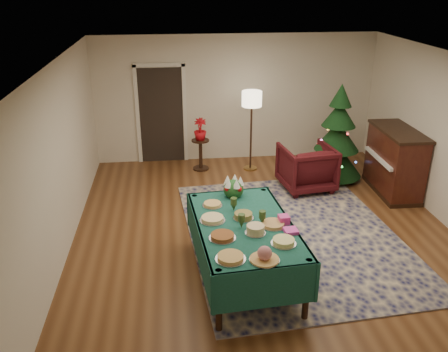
{
  "coord_description": "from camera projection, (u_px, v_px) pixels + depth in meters",
  "views": [
    {
      "loc": [
        -1.4,
        -6.41,
        3.8
      ],
      "look_at": [
        -0.66,
        -0.0,
        1.05
      ],
      "focal_mm": 38.0,
      "sensor_mm": 36.0,
      "label": 1
    }
  ],
  "objects": [
    {
      "name": "goblet_2",
      "position": [
        242.0,
        221.0,
        5.99
      ],
      "size": [
        0.09,
        0.09,
        0.19
      ],
      "color": "#2D471E",
      "rests_on": "buffet_table"
    },
    {
      "name": "platter_3",
      "position": [
        222.0,
        236.0,
        5.77
      ],
      "size": [
        0.34,
        0.34,
        0.06
      ],
      "color": "silver",
      "rests_on": "buffet_table"
    },
    {
      "name": "goblet_1",
      "position": [
        262.0,
        217.0,
        6.07
      ],
      "size": [
        0.09,
        0.09,
        0.19
      ],
      "color": "#2D471E",
      "rests_on": "buffet_table"
    },
    {
      "name": "side_table",
      "position": [
        201.0,
        155.0,
        9.92
      ],
      "size": [
        0.37,
        0.37,
        0.65
      ],
      "color": "black",
      "rests_on": "ground"
    },
    {
      "name": "centerpiece",
      "position": [
        233.0,
        187.0,
        6.83
      ],
      "size": [
        0.3,
        0.3,
        0.34
      ],
      "color": "#1E4C1E",
      "rests_on": "buffet_table"
    },
    {
      "name": "rug",
      "position": [
        292.0,
        234.0,
        7.51
      ],
      "size": [
        3.5,
        4.43,
        0.02
      ],
      "primitive_type": "cube",
      "rotation": [
        0.0,
        0.0,
        0.07
      ],
      "color": "#121646",
      "rests_on": "ground"
    },
    {
      "name": "platter_2",
      "position": [
        284.0,
        242.0,
        5.65
      ],
      "size": [
        0.31,
        0.31,
        0.07
      ],
      "color": "silver",
      "rests_on": "buffet_table"
    },
    {
      "name": "platter_6",
      "position": [
        212.0,
        219.0,
        6.19
      ],
      "size": [
        0.34,
        0.34,
        0.06
      ],
      "color": "silver",
      "rests_on": "buffet_table"
    },
    {
      "name": "armchair",
      "position": [
        307.0,
        165.0,
        8.95
      ],
      "size": [
        1.03,
        0.98,
        0.95
      ],
      "primitive_type": "imported",
      "rotation": [
        0.0,
        0.0,
        3.28
      ],
      "color": "#3F0D12",
      "rests_on": "ground"
    },
    {
      "name": "christmas_tree",
      "position": [
        337.0,
        138.0,
        9.24
      ],
      "size": [
        1.22,
        1.22,
        1.93
      ],
      "color": "black",
      "rests_on": "ground"
    },
    {
      "name": "platter_0",
      "position": [
        231.0,
        258.0,
        5.35
      ],
      "size": [
        0.35,
        0.35,
        0.05
      ],
      "color": "silver",
      "rests_on": "buffet_table"
    },
    {
      "name": "room_shell",
      "position": [
        268.0,
        155.0,
        6.97
      ],
      "size": [
        7.0,
        7.0,
        7.0
      ],
      "color": "#593319",
      "rests_on": "ground"
    },
    {
      "name": "piano",
      "position": [
        395.0,
        162.0,
        8.77
      ],
      "size": [
        0.7,
        1.43,
        1.23
      ],
      "color": "black",
      "rests_on": "ground"
    },
    {
      "name": "floor_lamp",
      "position": [
        252.0,
        104.0,
        9.51
      ],
      "size": [
        0.4,
        0.4,
        1.67
      ],
      "color": "#A57F3F",
      "rests_on": "ground"
    },
    {
      "name": "goblet_0",
      "position": [
        234.0,
        204.0,
        6.42
      ],
      "size": [
        0.09,
        0.09,
        0.19
      ],
      "color": "#2D471E",
      "rests_on": "buffet_table"
    },
    {
      "name": "doorway",
      "position": [
        161.0,
        113.0,
        10.08
      ],
      "size": [
        1.08,
        0.04,
        2.16
      ],
      "color": "black",
      "rests_on": "ground"
    },
    {
      "name": "potted_plant",
      "position": [
        200.0,
        134.0,
        9.74
      ],
      "size": [
        0.25,
        0.45,
        0.25
      ],
      "primitive_type": "imported",
      "color": "#B50C14",
      "rests_on": "side_table"
    },
    {
      "name": "buffet_table",
      "position": [
        244.0,
        235.0,
        6.19
      ],
      "size": [
        1.42,
        2.23,
        0.83
      ],
      "color": "black",
      "rests_on": "ground"
    },
    {
      "name": "platter_1",
      "position": [
        265.0,
        255.0,
        5.31
      ],
      "size": [
        0.34,
        0.34,
        0.18
      ],
      "color": "silver",
      "rests_on": "buffet_table"
    },
    {
      "name": "platter_7",
      "position": [
        243.0,
        216.0,
        6.24
      ],
      "size": [
        0.28,
        0.28,
        0.08
      ],
      "color": "silver",
      "rests_on": "buffet_table"
    },
    {
      "name": "napkin_stack",
      "position": [
        291.0,
        231.0,
        5.91
      ],
      "size": [
        0.18,
        0.18,
        0.04
      ],
      "primitive_type": "cube",
      "rotation": [
        0.0,
        0.0,
        0.08
      ],
      "color": "#E940B3",
      "rests_on": "buffet_table"
    },
    {
      "name": "platter_8",
      "position": [
        212.0,
        204.0,
        6.59
      ],
      "size": [
        0.28,
        0.28,
        0.05
      ],
      "color": "silver",
      "rests_on": "buffet_table"
    },
    {
      "name": "gift_box",
      "position": [
        284.0,
        220.0,
        6.11
      ],
      "size": [
        0.14,
        0.14,
        0.11
      ],
      "primitive_type": "cube",
      "rotation": [
        0.0,
        0.0,
        0.08
      ],
      "color": "#D53B93",
      "rests_on": "buffet_table"
    },
    {
      "name": "platter_5",
      "position": [
        273.0,
        224.0,
        6.07
      ],
      "size": [
        0.33,
        0.33,
        0.05
      ],
      "color": "silver",
      "rests_on": "buffet_table"
    },
    {
      "name": "platter_4",
      "position": [
        255.0,
        230.0,
        5.87
      ],
      "size": [
        0.26,
        0.26,
        0.11
      ],
      "color": "silver",
      "rests_on": "buffet_table"
    }
  ]
}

